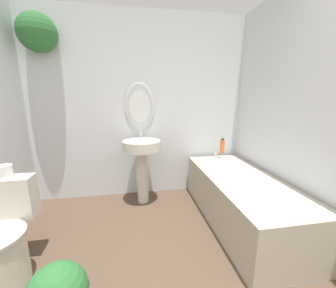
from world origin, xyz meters
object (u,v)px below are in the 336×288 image
Objects in this scene: pedestal_sink at (142,157)px; bathtub at (241,198)px; shampoo_bottle at (222,146)px; toilet_paper_roll at (5,171)px.

pedestal_sink is 1.25m from bathtub.
toilet_paper_roll is at bearing -158.18° from shampoo_bottle.
toilet_paper_roll is at bearing -144.19° from pedestal_sink.
pedestal_sink is 1.12m from shampoo_bottle.
pedestal_sink is at bearing 149.20° from bathtub.
toilet_paper_roll is (-1.10, -0.79, 0.16)m from pedestal_sink.
shampoo_bottle reaches higher than bathtub.
shampoo_bottle is (0.08, 0.71, 0.41)m from bathtub.
pedestal_sink is at bearing -175.28° from shampoo_bottle.
pedestal_sink reaches higher than bathtub.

